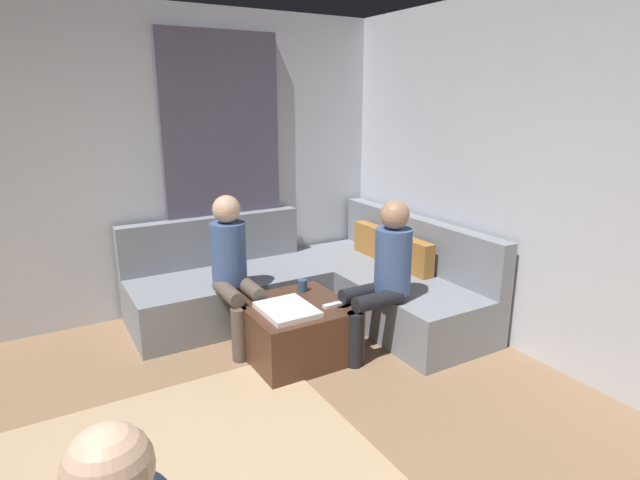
% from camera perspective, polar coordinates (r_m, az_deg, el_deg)
% --- Properties ---
extents(wall_back, '(6.00, 0.12, 2.70)m').
position_cam_1_polar(wall_back, '(3.74, 31.61, 4.32)').
color(wall_back, silver).
rests_on(wall_back, ground_plane).
extents(wall_left, '(0.12, 6.00, 2.70)m').
position_cam_1_polar(wall_left, '(4.71, -26.28, 6.89)').
color(wall_left, silver).
rests_on(wall_left, ground_plane).
extents(curtain_panel, '(0.06, 1.10, 2.50)m').
position_cam_1_polar(curtain_panel, '(4.89, -10.64, 7.30)').
color(curtain_panel, '#595166').
rests_on(curtain_panel, ground_plane).
extents(sectional_couch, '(2.10, 2.55, 0.87)m').
position_cam_1_polar(sectional_couch, '(4.69, -0.17, -5.02)').
color(sectional_couch, gray).
rests_on(sectional_couch, ground_plane).
extents(ottoman, '(0.76, 0.76, 0.42)m').
position_cam_1_polar(ottoman, '(4.00, -2.72, -9.93)').
color(ottoman, '#4C2D1E').
rests_on(ottoman, ground_plane).
extents(folded_blanket, '(0.44, 0.36, 0.04)m').
position_cam_1_polar(folded_blanket, '(3.77, -3.68, -7.73)').
color(folded_blanket, white).
rests_on(folded_blanket, ottoman).
extents(coffee_mug, '(0.08, 0.08, 0.10)m').
position_cam_1_polar(coffee_mug, '(4.16, -1.97, -5.06)').
color(coffee_mug, '#334C72').
rests_on(coffee_mug, ottoman).
extents(game_remote, '(0.05, 0.15, 0.02)m').
position_cam_1_polar(game_remote, '(3.87, 1.41, -7.25)').
color(game_remote, white).
rests_on(game_remote, ottoman).
extents(person_on_couch_back, '(0.30, 0.60, 1.20)m').
position_cam_1_polar(person_on_couch_back, '(3.91, 6.95, -3.54)').
color(person_on_couch_back, black).
rests_on(person_on_couch_back, ground_plane).
extents(person_on_couch_side, '(0.60, 0.30, 1.20)m').
position_cam_1_polar(person_on_couch_side, '(4.09, -9.59, -2.78)').
color(person_on_couch_side, brown).
rests_on(person_on_couch_side, ground_plane).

